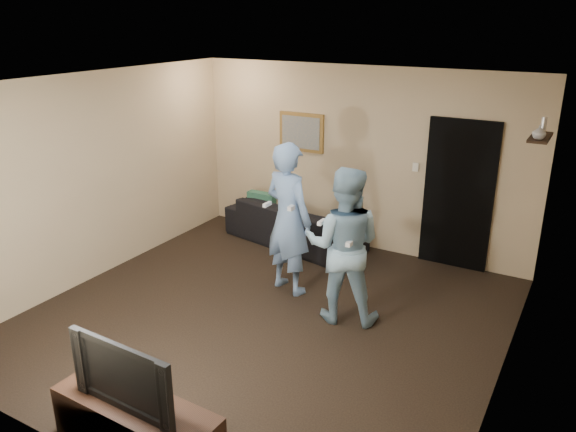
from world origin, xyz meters
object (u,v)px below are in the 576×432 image
Objects in this scene: tv_console at (138,429)px; wii_player_left at (288,219)px; wii_player_right at (344,246)px; sofa at (295,223)px; television at (131,371)px.

wii_player_left reaches higher than tv_console.
sofa is at bearing 132.75° from wii_player_right.
wii_player_right reaches higher than television.
television is (0.00, 0.00, 0.53)m from tv_console.
sofa is at bearing 105.34° from tv_console.
wii_player_right is at bearing -19.61° from wii_player_left.
wii_player_left is at bearing 160.39° from wii_player_right.
tv_console is at bearing 0.00° from television.
television is 2.76m from wii_player_right.
wii_player_right is (1.53, -1.65, 0.57)m from sofa.
sofa is 4.52m from television.
wii_player_right is (0.47, 2.72, 0.63)m from tv_console.
wii_player_right is at bearing 143.84° from sofa.
sofa is 1.54× the size of tv_console.
television is at bearing 114.75° from sofa.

